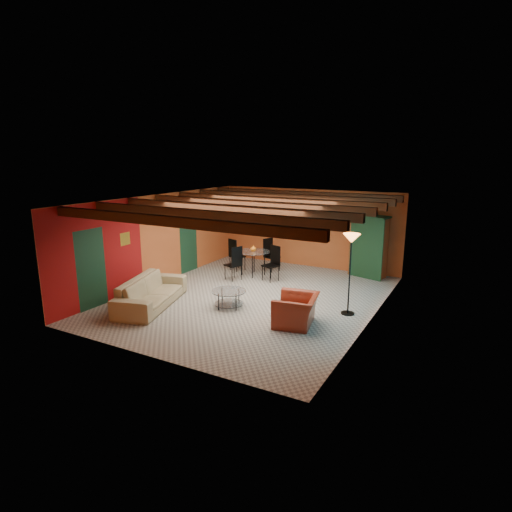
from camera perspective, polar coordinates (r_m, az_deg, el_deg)
The scene contains 11 objects.
room at distance 11.28m, azimuth -0.22°, elevation 5.90°, with size 6.52×8.01×2.71m.
sofa at distance 11.37m, azimuth -13.90°, elevation -4.72°, with size 2.55×1.00×0.75m, color #91805D.
armchair at distance 9.91m, azimuth 5.43°, elevation -7.24°, with size 1.08×0.94×0.70m, color maroon.
coffee_table at distance 11.00m, azimuth -3.67°, elevation -5.76°, with size 0.89×0.89×0.46m, color silver, non-canonical shape.
dining_table at distance 13.78m, azimuth -0.38°, elevation -0.36°, with size 2.13×2.13×1.11m, color silver, non-canonical shape.
armoire at distance 14.06m, azimuth 14.87°, elevation 1.17°, with size 1.10×0.54×1.92m, color brown.
floor_lamp at distance 10.54m, azimuth 12.48°, elevation -2.43°, with size 0.41×0.41×2.03m, color black, non-canonical shape.
ceiling_fan at distance 11.18m, azimuth -0.49°, elevation 5.83°, with size 1.50×1.50×0.44m, color #472614, non-canonical shape.
painting at distance 15.18m, azimuth 3.83°, elevation 5.12°, with size 1.05×0.03×0.65m, color black.
potted_plant at distance 13.86m, azimuth 15.17°, elevation 5.99°, with size 0.42×0.36×0.46m, color #26661E.
vase at distance 13.64m, azimuth -0.38°, elevation 2.31°, with size 0.19×0.19×0.20m, color orange.
Camera 1 is at (5.39, -9.68, 3.85)m, focal length 29.76 mm.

